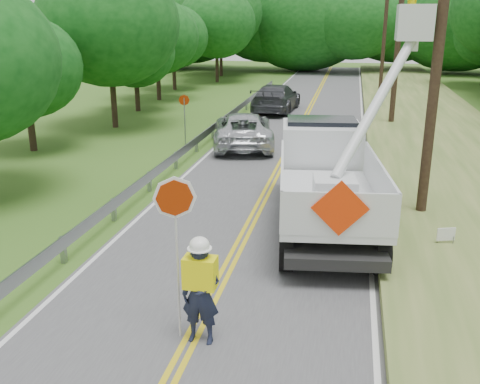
# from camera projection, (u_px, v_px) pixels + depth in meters

# --- Properties ---
(road) EXTENTS (7.20, 96.00, 0.03)m
(road) POSITION_uv_depth(u_px,v_px,m) (279.00, 168.00, 22.06)
(road) COLOR #494A4C
(road) RESTS_ON ground
(guardrail) EXTENTS (0.18, 48.00, 0.77)m
(guardrail) POSITION_uv_depth(u_px,v_px,m) (191.00, 145.00, 23.51)
(guardrail) COLOR gray
(guardrail) RESTS_ON ground
(utility_poles) EXTENTS (1.60, 43.30, 10.00)m
(utility_poles) POSITION_uv_depth(u_px,v_px,m) (412.00, 33.00, 22.29)
(utility_poles) COLOR black
(utility_poles) RESTS_ON ground
(tall_grass_verge) EXTENTS (7.00, 96.00, 0.30)m
(tall_grass_verge) POSITION_uv_depth(u_px,v_px,m) (463.00, 174.00, 20.65)
(tall_grass_verge) COLOR #436026
(tall_grass_verge) RESTS_ON ground
(treeline_left) EXTENTS (8.90, 54.66, 10.16)m
(treeline_left) POSITION_uv_depth(u_px,v_px,m) (158.00, 28.00, 37.25)
(treeline_left) COLOR #332319
(treeline_left) RESTS_ON ground
(treeline_horizon) EXTENTS (57.72, 14.37, 11.01)m
(treeline_horizon) POSITION_uv_depth(u_px,v_px,m) (339.00, 21.00, 59.45)
(treeline_horizon) COLOR #0E4511
(treeline_horizon) RESTS_ON ground
(flagger) EXTENTS (1.18, 0.48, 3.21)m
(flagger) POSITION_uv_depth(u_px,v_px,m) (200.00, 287.00, 9.89)
(flagger) COLOR #191E33
(flagger) RESTS_ON road
(bucket_truck) EXTENTS (4.33, 7.95, 7.39)m
(bucket_truck) POSITION_uv_depth(u_px,v_px,m) (329.00, 164.00, 16.27)
(bucket_truck) COLOR black
(bucket_truck) RESTS_ON road
(suv_silver) EXTENTS (3.80, 6.19, 1.60)m
(suv_silver) POSITION_uv_depth(u_px,v_px,m) (243.00, 130.00, 25.47)
(suv_silver) COLOR silver
(suv_silver) RESTS_ON road
(suv_darkgrey) EXTENTS (2.80, 6.19, 1.76)m
(suv_darkgrey) POSITION_uv_depth(u_px,v_px,m) (276.00, 98.00, 35.02)
(suv_darkgrey) COLOR #3E4045
(suv_darkgrey) RESTS_ON road
(stop_sign_permanent) EXTENTS (0.51, 0.12, 2.42)m
(stop_sign_permanent) POSITION_uv_depth(u_px,v_px,m) (184.00, 112.00, 25.53)
(stop_sign_permanent) COLOR gray
(stop_sign_permanent) RESTS_ON ground
(yard_sign) EXTENTS (0.48, 0.18, 0.71)m
(yard_sign) POSITION_uv_depth(u_px,v_px,m) (446.00, 235.00, 13.90)
(yard_sign) COLOR white
(yard_sign) RESTS_ON ground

